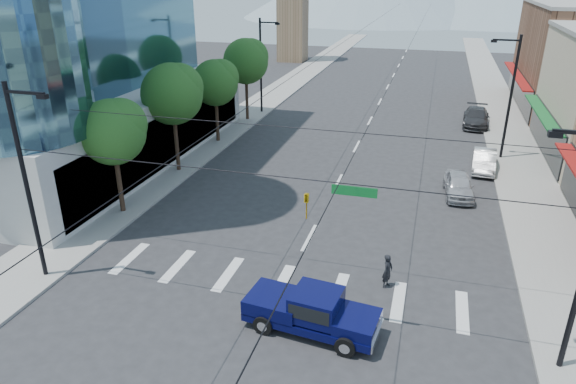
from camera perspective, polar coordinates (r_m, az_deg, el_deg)
name	(u,v)px	position (r m, az deg, el deg)	size (l,w,h in m)	color
ground	(276,302)	(22.32, -1.32, -12.17)	(160.00, 160.00, 0.00)	#28282B
sidewalk_left	(279,91)	(61.30, -0.97, 11.19)	(4.00, 120.00, 0.15)	gray
sidewalk_right	(497,104)	(59.12, 22.20, 9.03)	(4.00, 120.00, 0.15)	gray
tree_near	(115,130)	(29.77, -18.66, 6.57)	(3.65, 3.64, 6.71)	black
tree_midnear	(174,92)	(35.41, -12.51, 10.78)	(4.09, 4.09, 7.52)	black
tree_midfar	(217,81)	(41.69, -7.90, 12.10)	(3.65, 3.64, 6.71)	black
tree_far	(247,60)	(47.98, -4.54, 14.43)	(4.09, 4.09, 7.52)	black
signal_rig	(272,215)	(19.07, -1.78, -2.53)	(21.80, 0.20, 9.00)	black
lamp_pole_nw	(262,62)	(50.65, -2.90, 14.19)	(2.00, 0.25, 9.00)	black
lamp_pole_ne	(509,93)	(40.47, 23.38, 10.02)	(2.00, 0.25, 9.00)	black
pickup_truck	(311,310)	(20.33, 2.58, -12.98)	(5.46, 2.52, 1.79)	#080A3E
pedestrian	(388,271)	(23.33, 11.00, -8.59)	(0.58, 0.38, 1.58)	black
parked_car_near	(459,185)	(33.69, 18.44, 0.74)	(1.67, 4.15, 1.42)	#BAB9BE
parked_car_mid	(484,161)	(38.66, 20.96, 3.27)	(1.50, 4.31, 1.42)	silver
parked_car_far	(476,117)	(49.97, 20.17, 7.80)	(2.20, 5.41, 1.57)	#343336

